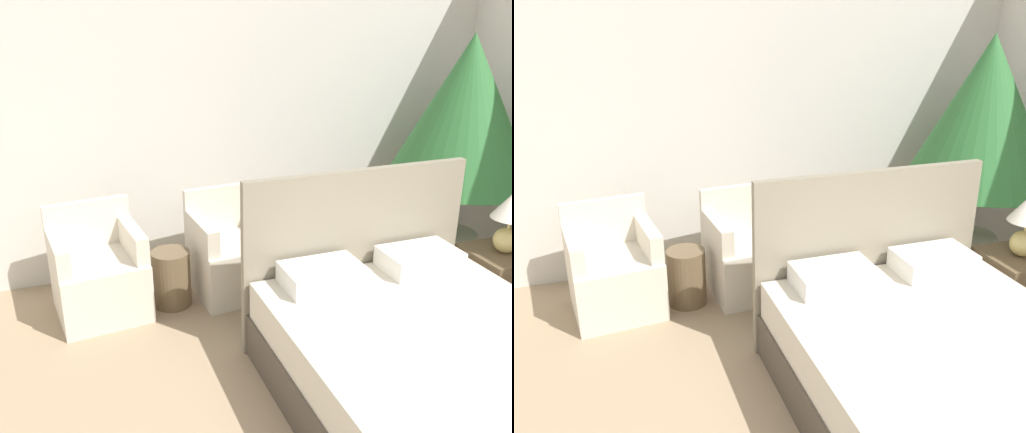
% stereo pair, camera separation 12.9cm
% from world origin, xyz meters
% --- Properties ---
extents(wall_back, '(10.00, 0.06, 2.90)m').
position_xyz_m(wall_back, '(0.00, 3.98, 1.45)').
color(wall_back, silver).
rests_on(wall_back, ground_plane).
extents(bed, '(1.68, 2.15, 1.24)m').
position_xyz_m(bed, '(0.39, 1.43, 0.31)').
color(bed, '#4C4238').
rests_on(bed, ground_plane).
extents(armchair_near_window_left, '(0.73, 0.71, 0.84)m').
position_xyz_m(armchair_near_window_left, '(-1.31, 3.31, 0.29)').
color(armchair_near_window_left, beige).
rests_on(armchair_near_window_left, ground_plane).
extents(armchair_near_window_right, '(0.70, 0.68, 0.84)m').
position_xyz_m(armchair_near_window_right, '(-0.22, 3.31, 0.29)').
color(armchair_near_window_right, beige).
rests_on(armchair_near_window_right, ground_plane).
extents(potted_palm, '(1.25, 1.25, 2.06)m').
position_xyz_m(potted_palm, '(1.74, 3.07, 1.40)').
color(potted_palm, beige).
rests_on(potted_palm, ground_plane).
extents(nightstand, '(0.52, 0.49, 0.57)m').
position_xyz_m(nightstand, '(1.51, 2.17, 0.29)').
color(nightstand, brown).
rests_on(nightstand, ground_plane).
extents(table_lamp, '(0.28, 0.28, 0.46)m').
position_xyz_m(table_lamp, '(1.49, 2.16, 0.85)').
color(table_lamp, tan).
rests_on(table_lamp, nightstand).
extents(side_table, '(0.31, 0.31, 0.46)m').
position_xyz_m(side_table, '(-0.77, 3.25, 0.23)').
color(side_table, brown).
rests_on(side_table, ground_plane).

